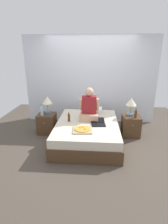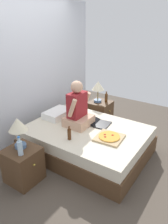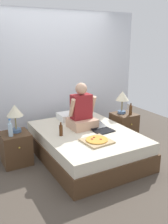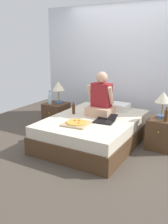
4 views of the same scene
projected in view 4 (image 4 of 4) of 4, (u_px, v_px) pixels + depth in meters
The scene contains 14 objects.
ground_plane at pixel (94, 143), 4.49m from camera, with size 5.82×5.82×0.00m, color #4C4238.
wall_back at pixel (124, 66), 5.28m from camera, with size 3.82×0.12×2.50m, color silver.
bed at pixel (94, 131), 4.43m from camera, with size 1.47×1.98×0.47m.
nightstand_left at pixel (56, 115), 5.24m from camera, with size 0.44×0.47×0.52m.
lamp_on_left_nightstand at pixel (58, 88), 5.11m from camera, with size 0.26×0.26×0.45m.
water_bottle at pixel (50, 98), 5.11m from camera, with size 0.07×0.07×0.28m.
nightstand_right at pixel (161, 134), 4.20m from camera, with size 0.44×0.47×0.52m.
lamp_on_right_nightstand at pixel (163, 99), 4.10m from camera, with size 0.26×0.26×0.45m.
beer_bottle at pixel (166, 116), 3.99m from camera, with size 0.06×0.06×0.23m.
pillow at pixel (115, 106), 4.89m from camera, with size 0.52×0.34×0.12m, color white.
person_seated at pixel (101, 100), 4.43m from camera, with size 0.47×0.40×0.78m.
laptop at pixel (105, 120), 4.16m from camera, with size 0.36×0.44×0.07m.
pizza_box at pixel (77, 123), 4.00m from camera, with size 0.43×0.43×0.05m.
beer_bottle_on_bed at pixel (74, 109), 4.57m from camera, with size 0.06×0.06×0.22m.
Camera 4 is at (1.91, -3.70, 1.77)m, focal length 40.00 mm.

